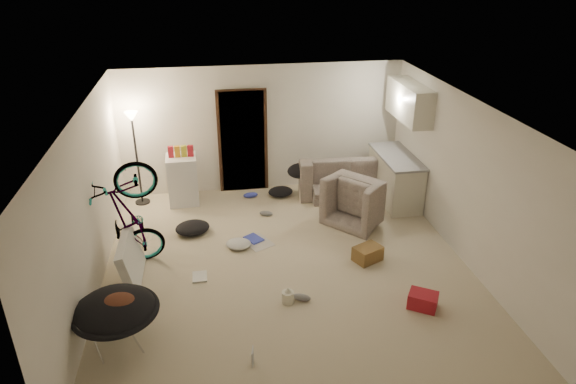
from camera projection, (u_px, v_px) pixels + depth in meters
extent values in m
cube|color=beige|center=(287.00, 267.00, 7.91)|extent=(5.50, 6.00, 0.02)
cube|color=white|center=(287.00, 108.00, 6.83)|extent=(5.50, 6.00, 0.02)
cube|color=white|center=(262.00, 129.00, 10.06)|extent=(5.50, 0.02, 2.50)
cube|color=white|center=(340.00, 333.00, 4.69)|extent=(5.50, 0.02, 2.50)
cube|color=white|center=(87.00, 208.00, 6.97)|extent=(0.02, 6.00, 2.50)
cube|color=white|center=(466.00, 181.00, 7.78)|extent=(0.02, 6.00, 2.50)
cube|color=black|center=(243.00, 142.00, 10.06)|extent=(0.85, 0.10, 2.04)
cube|color=#382113|center=(243.00, 142.00, 10.04)|extent=(0.97, 0.04, 2.10)
cylinder|color=black|center=(143.00, 202.00, 9.91)|extent=(0.28, 0.28, 0.03)
cylinder|color=black|center=(137.00, 162.00, 9.56)|extent=(0.04, 0.04, 1.70)
cone|color=#FFE0A5|center=(131.00, 117.00, 9.18)|extent=(0.24, 0.24, 0.18)
cube|color=beige|center=(395.00, 179.00, 9.86)|extent=(0.60, 1.50, 0.88)
cube|color=gray|center=(397.00, 156.00, 9.66)|extent=(0.64, 1.54, 0.04)
cube|color=beige|center=(409.00, 102.00, 9.23)|extent=(0.38, 1.40, 0.65)
imported|color=#383F38|center=(348.00, 179.00, 10.21)|extent=(2.05, 0.90, 0.59)
imported|color=#383F38|center=(362.00, 203.00, 9.19)|extent=(1.30, 1.31, 0.64)
imported|color=black|center=(132.00, 239.00, 7.74)|extent=(1.88, 1.00, 1.04)
imported|color=#AB1925|center=(252.00, 368.00, 5.98)|extent=(0.24, 0.20, 0.02)
cube|color=white|center=(183.00, 180.00, 9.75)|extent=(0.57, 0.57, 0.94)
cube|color=#AB1925|center=(171.00, 154.00, 9.50)|extent=(0.10, 0.08, 0.30)
cube|color=orange|center=(178.00, 154.00, 9.51)|extent=(0.10, 0.07, 0.30)
cube|color=gold|center=(184.00, 153.00, 9.53)|extent=(0.11, 0.09, 0.30)
cube|color=#AB1925|center=(191.00, 153.00, 9.55)|extent=(0.11, 0.09, 0.30)
cylinder|color=silver|center=(119.00, 330.00, 6.22)|extent=(0.68, 0.68, 0.48)
ellipsoid|color=black|center=(115.00, 311.00, 6.10)|extent=(0.96, 0.96, 0.40)
torus|color=black|center=(115.00, 311.00, 6.10)|extent=(1.04, 1.04, 0.07)
ellipsoid|color=#572D1E|center=(118.00, 304.00, 6.03)|extent=(0.48, 0.40, 0.22)
ellipsoid|color=black|center=(301.00, 171.00, 9.96)|extent=(0.63, 0.55, 0.28)
cube|color=silver|center=(131.00, 260.00, 7.46)|extent=(0.27, 1.03, 0.69)
cube|color=brown|center=(368.00, 254.00, 8.02)|extent=(0.51, 0.45, 0.24)
cube|color=#AB1925|center=(423.00, 300.00, 6.97)|extent=(0.47, 0.44, 0.22)
cylinder|color=beige|center=(288.00, 297.00, 7.07)|extent=(0.17, 0.17, 0.17)
cone|color=beige|center=(288.00, 290.00, 7.02)|extent=(0.10, 0.10, 0.07)
cube|color=beige|center=(258.00, 242.00, 8.57)|extent=(0.57, 0.63, 0.01)
cube|color=#323FB7|center=(254.00, 239.00, 8.64)|extent=(0.35, 0.38, 0.03)
cube|color=silver|center=(200.00, 277.00, 7.64)|extent=(0.21, 0.28, 0.03)
ellipsoid|color=#323FB7|center=(251.00, 195.00, 10.10)|extent=(0.30, 0.15, 0.11)
ellipsoid|color=slate|center=(266.00, 213.00, 9.40)|extent=(0.27, 0.18, 0.09)
ellipsoid|color=slate|center=(302.00, 297.00, 7.13)|extent=(0.28, 0.21, 0.10)
ellipsoid|color=black|center=(193.00, 228.00, 8.82)|extent=(0.69, 0.63, 0.19)
ellipsoid|color=black|center=(281.00, 192.00, 10.19)|extent=(0.57, 0.53, 0.15)
ellipsoid|color=silver|center=(238.00, 244.00, 8.40)|extent=(0.50, 0.46, 0.13)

